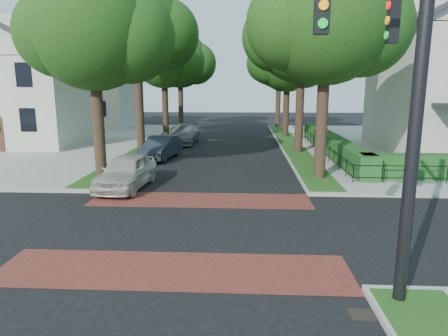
% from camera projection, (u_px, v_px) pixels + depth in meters
% --- Properties ---
extents(ground, '(120.00, 120.00, 0.00)m').
position_uv_depth(ground, '(190.00, 227.00, 13.28)').
color(ground, black).
rests_on(ground, ground).
extents(crosswalk_far, '(9.00, 2.20, 0.01)m').
position_uv_depth(crosswalk_far, '(201.00, 200.00, 16.41)').
color(crosswalk_far, maroon).
rests_on(crosswalk_far, ground).
extents(crosswalk_near, '(9.00, 2.20, 0.01)m').
position_uv_depth(crosswalk_near, '(173.00, 270.00, 10.15)').
color(crosswalk_near, maroon).
rests_on(crosswalk_near, ground).
extents(storm_drain, '(0.65, 0.45, 0.01)m').
position_uv_depth(storm_drain, '(366.00, 315.00, 8.17)').
color(storm_drain, black).
rests_on(storm_drain, ground).
extents(grass_strip_ne, '(1.60, 29.80, 0.02)m').
position_uv_depth(grass_strip_ne, '(290.00, 143.00, 31.66)').
color(grass_strip_ne, '#204B15').
rests_on(grass_strip_ne, sidewalk_ne).
extents(grass_strip_nw, '(1.60, 29.80, 0.02)m').
position_uv_depth(grass_strip_nw, '(156.00, 142.00, 32.21)').
color(grass_strip_nw, '#204B15').
rests_on(grass_strip_nw, sidewalk_nw).
extents(tree_right_near, '(7.75, 6.67, 10.66)m').
position_uv_depth(tree_right_near, '(328.00, 20.00, 18.55)').
color(tree_right_near, black).
rests_on(tree_right_near, sidewalk_ne).
extents(tree_right_mid, '(8.25, 7.09, 11.22)m').
position_uv_depth(tree_right_mid, '(304.00, 34.00, 26.31)').
color(tree_right_mid, black).
rests_on(tree_right_mid, sidewalk_ne).
extents(tree_right_far, '(7.25, 6.23, 9.74)m').
position_uv_depth(tree_right_far, '(288.00, 60.00, 35.31)').
color(tree_right_far, black).
rests_on(tree_right_far, sidewalk_ne).
extents(tree_right_back, '(7.50, 6.45, 10.20)m').
position_uv_depth(tree_right_back, '(280.00, 62.00, 44.05)').
color(tree_right_back, black).
rests_on(tree_right_back, sidewalk_ne).
extents(tree_left_near, '(7.50, 6.45, 10.20)m').
position_uv_depth(tree_left_near, '(96.00, 30.00, 19.17)').
color(tree_left_near, black).
rests_on(tree_left_near, sidewalk_nw).
extents(tree_left_mid, '(8.00, 6.88, 11.48)m').
position_uv_depth(tree_left_mid, '(139.00, 29.00, 26.79)').
color(tree_left_mid, black).
rests_on(tree_left_mid, sidewalk_nw).
extents(tree_left_far, '(7.00, 6.02, 9.86)m').
position_uv_depth(tree_left_far, '(165.00, 58.00, 35.82)').
color(tree_left_far, black).
rests_on(tree_left_far, sidewalk_nw).
extents(tree_left_back, '(7.75, 6.66, 10.44)m').
position_uv_depth(tree_left_back, '(181.00, 61.00, 44.58)').
color(tree_left_back, black).
rests_on(tree_left_back, sidewalk_nw).
extents(hedge_main_road, '(1.00, 18.00, 1.20)m').
position_uv_depth(hedge_main_road, '(331.00, 143.00, 27.42)').
color(hedge_main_road, '#1A4718').
rests_on(hedge_main_road, sidewalk_ne).
extents(fence_main_road, '(0.06, 18.00, 0.90)m').
position_uv_depth(fence_main_road, '(319.00, 145.00, 27.49)').
color(fence_main_road, black).
rests_on(fence_main_road, sidewalk_ne).
extents(house_left_near, '(10.00, 9.00, 10.14)m').
position_uv_depth(house_left_near, '(20.00, 80.00, 30.66)').
color(house_left_near, beige).
rests_on(house_left_near, sidewalk_nw).
extents(house_left_far, '(10.00, 9.00, 10.14)m').
position_uv_depth(house_left_far, '(90.00, 82.00, 44.36)').
color(house_left_far, beige).
rests_on(house_left_far, sidewalk_nw).
extents(traffic_signal, '(2.17, 2.00, 8.00)m').
position_uv_depth(traffic_signal, '(404.00, 80.00, 7.77)').
color(traffic_signal, black).
rests_on(traffic_signal, sidewalk_se).
extents(parked_car_front, '(2.16, 4.68, 1.55)m').
position_uv_depth(parked_car_front, '(126.00, 172.00, 18.20)').
color(parked_car_front, beige).
rests_on(parked_car_front, ground).
extents(parked_car_middle, '(2.16, 4.64, 1.47)m').
position_uv_depth(parked_car_middle, '(161.00, 148.00, 25.62)').
color(parked_car_middle, '#1F272F').
rests_on(parked_car_middle, ground).
extents(parked_car_rear, '(2.32, 5.36, 1.54)m').
position_uv_depth(parked_car_rear, '(183.00, 134.00, 32.54)').
color(parked_car_rear, slate).
rests_on(parked_car_rear, ground).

